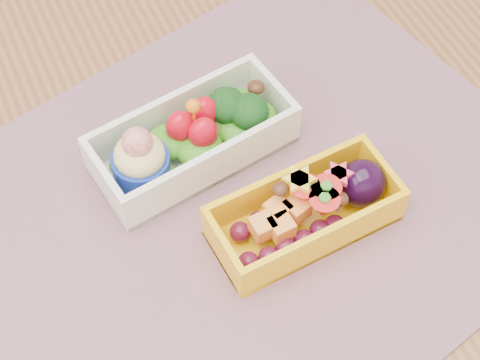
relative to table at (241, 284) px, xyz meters
name	(u,v)px	position (x,y,z in m)	size (l,w,h in m)	color
table	(241,284)	(0.00, 0.00, 0.00)	(1.20, 0.80, 0.75)	brown
placemat	(235,209)	(0.01, 0.03, 0.10)	(0.59, 0.45, 0.00)	gray
bento_white	(192,139)	(-0.01, 0.10, 0.13)	(0.21, 0.11, 0.08)	white
bento_yellow	(308,211)	(0.06, -0.02, 0.13)	(0.18, 0.09, 0.06)	yellow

